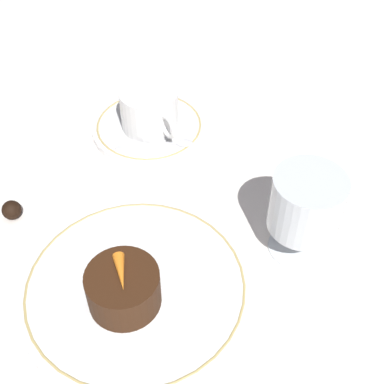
# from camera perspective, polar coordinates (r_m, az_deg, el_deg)

# --- Properties ---
(ground_plane) EXTENTS (3.00, 3.00, 0.00)m
(ground_plane) POSITION_cam_1_polar(r_m,az_deg,el_deg) (0.60, -4.25, -8.20)
(ground_plane) COLOR white
(dinner_plate) EXTENTS (0.25, 0.25, 0.01)m
(dinner_plate) POSITION_cam_1_polar(r_m,az_deg,el_deg) (0.58, -6.00, -10.14)
(dinner_plate) COLOR white
(dinner_plate) RESTS_ON ground_plane
(saucer) EXTENTS (0.16, 0.16, 0.01)m
(saucer) POSITION_cam_1_polar(r_m,az_deg,el_deg) (0.76, -4.59, 6.95)
(saucer) COLOR white
(saucer) RESTS_ON ground_plane
(coffee_cup) EXTENTS (0.11, 0.08, 0.06)m
(coffee_cup) POSITION_cam_1_polar(r_m,az_deg,el_deg) (0.74, -4.55, 8.86)
(coffee_cup) COLOR white
(coffee_cup) RESTS_ON saucer
(spoon) EXTENTS (0.06, 0.10, 0.00)m
(spoon) POSITION_cam_1_polar(r_m,az_deg,el_deg) (0.72, -3.06, 5.07)
(spoon) COLOR silver
(spoon) RESTS_ON saucer
(wine_glass) EXTENTS (0.08, 0.08, 0.11)m
(wine_glass) POSITION_cam_1_polar(r_m,az_deg,el_deg) (0.58, 12.03, -1.57)
(wine_glass) COLOR silver
(wine_glass) RESTS_ON ground_plane
(dessert_cake) EXTENTS (0.07, 0.07, 0.04)m
(dessert_cake) POSITION_cam_1_polar(r_m,az_deg,el_deg) (0.55, -7.32, -10.18)
(dessert_cake) COLOR #381E0F
(dessert_cake) RESTS_ON dinner_plate
(carrot_garnish) EXTENTS (0.04, 0.03, 0.01)m
(carrot_garnish) POSITION_cam_1_polar(r_m,az_deg,el_deg) (0.52, -7.60, -8.50)
(carrot_garnish) COLOR orange
(carrot_garnish) RESTS_ON dessert_cake
(chocolate_truffle) EXTENTS (0.02, 0.02, 0.02)m
(chocolate_truffle) POSITION_cam_1_polar(r_m,az_deg,el_deg) (0.67, -18.68, -1.83)
(chocolate_truffle) COLOR black
(chocolate_truffle) RESTS_ON ground_plane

